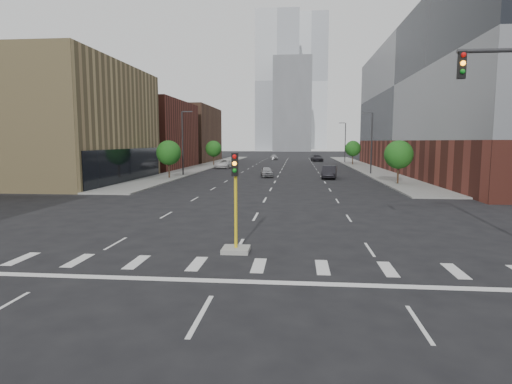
# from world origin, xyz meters

# --- Properties ---
(ground) EXTENTS (400.00, 400.00, 0.00)m
(ground) POSITION_xyz_m (0.00, 0.00, 0.00)
(ground) COLOR black
(ground) RESTS_ON ground
(sidewalk_left_far) EXTENTS (5.00, 92.00, 0.15)m
(sidewalk_left_far) POSITION_xyz_m (-15.00, 74.00, 0.07)
(sidewalk_left_far) COLOR gray
(sidewalk_left_far) RESTS_ON ground
(sidewalk_right_far) EXTENTS (5.00, 92.00, 0.15)m
(sidewalk_right_far) POSITION_xyz_m (15.00, 74.00, 0.07)
(sidewalk_right_far) COLOR gray
(sidewalk_right_far) RESTS_ON ground
(building_left_mid) EXTENTS (20.00, 24.00, 14.00)m
(building_left_mid) POSITION_xyz_m (-27.50, 40.00, 7.00)
(building_left_mid) COLOR tan
(building_left_mid) RESTS_ON ground
(building_left_far_a) EXTENTS (20.00, 22.00, 12.00)m
(building_left_far_a) POSITION_xyz_m (-27.50, 66.00, 6.00)
(building_left_far_a) COLOR brown
(building_left_far_a) RESTS_ON ground
(building_left_far_b) EXTENTS (20.00, 24.00, 13.00)m
(building_left_far_b) POSITION_xyz_m (-27.50, 92.00, 6.50)
(building_left_far_b) COLOR brown
(building_left_far_b) RESTS_ON ground
(building_right_main) EXTENTS (24.00, 70.00, 22.00)m
(building_right_main) POSITION_xyz_m (29.50, 60.00, 11.00)
(building_right_main) COLOR brown
(building_right_main) RESTS_ON ground
(tower_left) EXTENTS (22.00, 22.00, 70.00)m
(tower_left) POSITION_xyz_m (-8.00, 220.00, 35.00)
(tower_left) COLOR #B2B7BC
(tower_left) RESTS_ON ground
(tower_right) EXTENTS (20.00, 20.00, 80.00)m
(tower_right) POSITION_xyz_m (10.00, 260.00, 40.00)
(tower_right) COLOR #B2B7BC
(tower_right) RESTS_ON ground
(tower_mid) EXTENTS (18.00, 18.00, 44.00)m
(tower_mid) POSITION_xyz_m (0.00, 200.00, 22.00)
(tower_mid) COLOR slate
(tower_mid) RESTS_ON ground
(median_traffic_signal) EXTENTS (1.20, 1.20, 4.40)m
(median_traffic_signal) POSITION_xyz_m (0.00, 8.97, 0.97)
(median_traffic_signal) COLOR #999993
(median_traffic_signal) RESTS_ON ground
(streetlight_right_a) EXTENTS (1.60, 0.22, 9.07)m
(streetlight_right_a) POSITION_xyz_m (13.41, 55.00, 5.01)
(streetlight_right_a) COLOR #2D2D30
(streetlight_right_a) RESTS_ON ground
(streetlight_right_b) EXTENTS (1.60, 0.22, 9.07)m
(streetlight_right_b) POSITION_xyz_m (13.41, 90.00, 5.01)
(streetlight_right_b) COLOR #2D2D30
(streetlight_right_b) RESTS_ON ground
(streetlight_left) EXTENTS (1.60, 0.22, 9.07)m
(streetlight_left) POSITION_xyz_m (-13.41, 50.00, 5.01)
(streetlight_left) COLOR #2D2D30
(streetlight_left) RESTS_ON ground
(tree_left_near) EXTENTS (3.20, 3.20, 4.85)m
(tree_left_near) POSITION_xyz_m (-14.00, 45.00, 3.39)
(tree_left_near) COLOR #382619
(tree_left_near) RESTS_ON ground
(tree_left_far) EXTENTS (3.20, 3.20, 4.85)m
(tree_left_far) POSITION_xyz_m (-14.00, 75.00, 3.39)
(tree_left_far) COLOR #382619
(tree_left_far) RESTS_ON ground
(tree_right_near) EXTENTS (3.20, 3.20, 4.85)m
(tree_right_near) POSITION_xyz_m (14.00, 40.00, 3.39)
(tree_right_near) COLOR #382619
(tree_right_near) RESTS_ON ground
(tree_right_far) EXTENTS (3.20, 3.20, 4.85)m
(tree_right_far) POSITION_xyz_m (14.00, 80.00, 3.39)
(tree_right_far) COLOR #382619
(tree_right_far) RESTS_ON ground
(car_near_left) EXTENTS (2.18, 4.26, 1.39)m
(car_near_left) POSITION_xyz_m (-1.50, 49.16, 0.69)
(car_near_left) COLOR #A3A3A7
(car_near_left) RESTS_ON ground
(car_mid_right) EXTENTS (2.41, 5.28, 1.68)m
(car_mid_right) POSITION_xyz_m (6.90, 47.47, 0.84)
(car_mid_right) COLOR black
(car_mid_right) RESTS_ON ground
(car_far_left) EXTENTS (3.52, 5.99, 1.56)m
(car_far_left) POSITION_xyz_m (-10.50, 67.60, 0.78)
(car_far_left) COLOR silver
(car_far_left) RESTS_ON ground
(car_deep_right) EXTENTS (3.17, 5.85, 1.61)m
(car_deep_right) POSITION_xyz_m (7.38, 95.34, 0.80)
(car_deep_right) COLOR black
(car_deep_right) RESTS_ON ground
(car_distant) EXTENTS (2.30, 4.37, 1.42)m
(car_distant) POSITION_xyz_m (-3.50, 104.02, 0.71)
(car_distant) COLOR #B0B1B5
(car_distant) RESTS_ON ground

